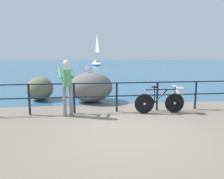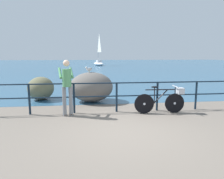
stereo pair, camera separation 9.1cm
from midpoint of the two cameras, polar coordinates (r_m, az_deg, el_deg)
ground_plane at (r=25.05m, az=-4.47°, el=4.72°), size 120.00×120.00×0.10m
sea_surface at (r=53.07m, az=-5.75°, el=7.12°), size 120.00×90.00×0.01m
promenade_railing at (r=7.07m, az=1.64°, el=-1.09°), size 8.68×0.07×1.02m
bicycle at (r=7.17m, az=14.42°, el=-2.67°), size 1.70×0.48×0.92m
person_at_railing at (r=6.69m, az=-11.88°, el=1.19°), size 0.54×0.67×1.78m
breakwater_boulder_main at (r=8.72m, az=-5.37°, el=0.69°), size 1.79×1.55×1.23m
breakwater_boulder_left at (r=9.61m, az=-18.69°, el=0.33°), size 1.12×1.28×1.00m
seagull at (r=8.65m, az=-6.03°, el=5.65°), size 0.33×0.22×0.23m
sailboat at (r=41.19m, az=-3.65°, el=7.54°), size 2.47×4.59×6.16m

